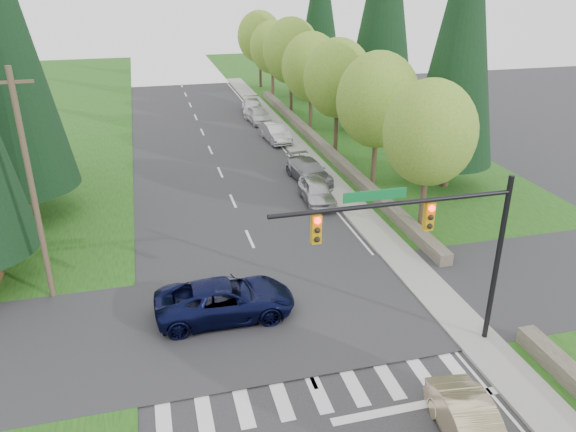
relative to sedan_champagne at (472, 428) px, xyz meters
name	(u,v)px	position (x,y,z in m)	size (l,w,h in m)	color
grass_east	(430,187)	(9.23, 20.12, -0.66)	(14.00, 110.00, 0.06)	#1C4311
grass_west	(4,230)	(-16.77, 20.12, -0.66)	(14.00, 110.00, 0.06)	#1C4311
cross_street	(284,316)	(-3.77, 8.12, -0.69)	(120.00, 8.00, 0.10)	#28282B
sidewalk_east	(333,185)	(3.13, 22.12, -0.62)	(1.80, 80.00, 0.13)	gray
curb_east	(321,186)	(2.28, 22.12, -0.62)	(0.20, 80.00, 0.13)	gray
stone_wall_north	(321,145)	(4.83, 30.12, -0.34)	(0.70, 40.00, 0.70)	#4C4438
traffic_signal	(431,232)	(0.60, 4.61, 4.30)	(8.70, 0.37, 6.80)	black
utility_pole	(32,188)	(-13.27, 12.12, 4.45)	(1.60, 0.24, 10.00)	#473828
decid_tree_0	(430,133)	(5.43, 14.12, 4.91)	(4.80, 4.80, 8.37)	#38281C
decid_tree_1	(378,100)	(5.53, 21.12, 5.11)	(5.20, 5.20, 8.80)	#38281C
decid_tree_2	(338,78)	(5.33, 28.12, 5.24)	(5.00, 5.00, 8.82)	#38281C
decid_tree_3	(311,67)	(5.43, 35.12, 4.98)	(5.00, 5.00, 8.55)	#38281C
decid_tree_4	(291,51)	(5.53, 42.12, 5.37)	(5.40, 5.40, 9.18)	#38281C
decid_tree_5	(272,47)	(5.33, 49.12, 4.84)	(4.80, 4.80, 8.30)	#38281C
decid_tree_6	(260,37)	(5.43, 56.12, 5.18)	(5.20, 5.20, 8.86)	#38281C
conifer_e_a	(463,32)	(10.23, 20.12, 9.10)	(5.44, 5.44, 17.80)	#38281C
conifer_e_b	(384,1)	(11.23, 34.12, 10.11)	(6.12, 6.12, 19.80)	#38281C
conifer_e_c	(320,10)	(10.23, 48.12, 8.60)	(5.10, 5.10, 16.80)	#38281C
sedan_champagne	(472,428)	(0.00, 0.00, 0.00)	(1.45, 4.17, 1.37)	#D0B68A
suv_navy	(225,300)	(-6.11, 8.74, 0.11)	(2.64, 5.73, 1.59)	black
parked_car_a	(317,192)	(1.21, 19.57, 0.05)	(1.74, 4.32, 1.47)	#B1B1B6
parked_car_b	(309,171)	(1.83, 23.43, 0.02)	(1.98, 4.87, 1.41)	slate
parked_car_c	(275,133)	(1.83, 33.22, 0.06)	(1.59, 4.56, 1.50)	#B4B3B8
parked_car_d	(258,115)	(1.68, 39.55, 0.06)	(1.75, 4.36, 1.49)	silver
parked_car_e	(252,107)	(1.83, 43.12, 0.01)	(1.96, 4.82, 1.40)	silver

